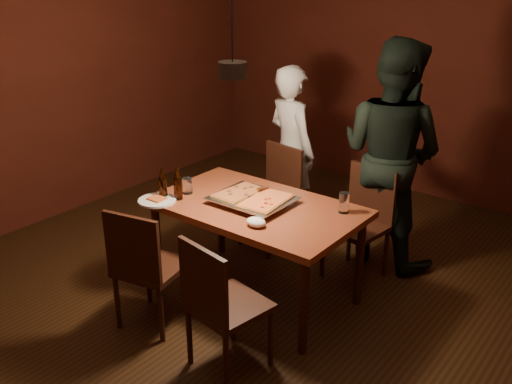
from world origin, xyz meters
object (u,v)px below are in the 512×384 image
Objects in this scene: chair_far_right at (363,212)px; pizza_tray at (252,201)px; beer_bottle_a at (163,183)px; plate_slice at (157,200)px; chair_near_right at (218,296)px; dining_table at (256,214)px; pendant_lamp at (233,68)px; chair_near_left at (144,259)px; diner_white at (291,151)px; diner_dark at (391,154)px; chair_far_left at (276,187)px; beer_bottle_b at (178,184)px.

chair_far_right is 0.96m from pizza_tray.
plate_slice is at bearing -79.01° from beer_bottle_a.
pizza_tray is (-0.39, 0.83, 0.24)m from chair_near_right.
dining_table is at bearing 122.89° from chair_near_right.
pendant_lamp reaches higher than chair_near_right.
chair_near_right is at bearing -15.43° from chair_near_left.
pizza_tray is 1.98× the size of plate_slice.
dining_table is 0.91m from chair_near_right.
diner_white is 1.41× the size of pendant_lamp.
chair_far_right is 0.26× the size of diner_dark.
plate_slice is (-0.61, -0.39, 0.08)m from dining_table.
chair_near_left is 0.91× the size of pizza_tray.
diner_dark reaches higher than pizza_tray.
pendant_lamp reaches higher than chair_far_left.
pizza_tray reaches higher than dining_table.
beer_bottle_a is (-0.59, -0.32, 0.09)m from pizza_tray.
chair_near_right is at bearing 123.49° from chair_far_left.
diner_white reaches higher than chair_near_right.
diner_dark is (0.48, 1.16, 0.25)m from dining_table.
chair_near_left is 0.65m from beer_bottle_a.
pendant_lamp is at bearing 119.71° from chair_far_left.
dining_table is 1.28m from diner_dark.
pendant_lamp is at bearing 127.63° from diner_white.
chair_far_right and chair_near_left have the same top height.
dining_table is at bearing -3.12° from pizza_tray.
chair_near_left is 1.03× the size of chair_near_right.
chair_near_right is at bearing 93.25° from chair_far_right.
diner_white reaches higher than beer_bottle_b.
beer_bottle_b is at bearing 156.78° from chair_near_right.
dining_table is at bearing 73.89° from diner_dark.
diner_white reaches higher than chair_far_left.
plate_slice is at bearing 165.37° from chair_near_right.
dining_table is 3.09× the size of chair_far_right.
chair_near_left is at bearing -121.13° from pendant_lamp.
chair_far_right is 1.75× the size of plate_slice.
diner_white is at bearing 88.11° from beer_bottle_b.
chair_far_left is 0.97× the size of chair_near_left.
chair_near_left is at bearing -113.09° from dining_table.
diner_dark reaches higher than diner_white.
chair_far_left is 1.00× the size of chair_far_right.
plate_slice is 0.18× the size of diner_white.
pendant_lamp is (0.61, 0.16, 1.00)m from plate_slice.
chair_far_right is (0.87, -0.02, 0.00)m from chair_far_left.
chair_far_right is at bearing 92.83° from diner_dark.
pendant_lamp is (0.47, -1.37, 0.98)m from diner_white.
dining_table is at bearing 66.78° from chair_far_right.
beer_bottle_a is at bearing -153.29° from dining_table.
pendant_lamp is (-0.36, 0.59, 1.22)m from chair_near_right.
plate_slice is 1.53m from diner_white.
dining_table is 0.87m from chair_near_left.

